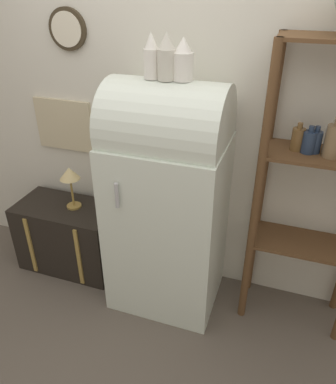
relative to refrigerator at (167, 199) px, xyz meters
name	(u,v)px	position (x,y,z in m)	size (l,w,h in m)	color
ground_plane	(156,316)	(0.00, -0.25, -0.82)	(12.00, 12.00, 0.00)	#60564C
wall_back	(183,106)	(-0.01, 0.32, 0.53)	(7.00, 0.09, 2.70)	silver
refrigerator	(167,199)	(0.00, 0.00, 0.00)	(0.73, 0.63, 1.59)	silver
suitcase_trunk	(69,236)	(-0.85, 0.05, -0.54)	(0.77, 0.42, 0.56)	black
shelf_unit	(317,177)	(0.88, 0.11, 0.26)	(0.67, 0.34, 1.84)	brown
vase_left	(151,57)	(-0.09, -0.01, 0.88)	(0.09, 0.09, 0.24)	white
vase_center	(167,58)	(0.00, -0.01, 0.88)	(0.10, 0.10, 0.25)	beige
vase_right	(183,61)	(0.09, 0.01, 0.87)	(0.11, 0.11, 0.22)	white
desk_lamp	(70,177)	(-0.78, 0.07, -0.01)	(0.15, 0.15, 0.33)	#AD8942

